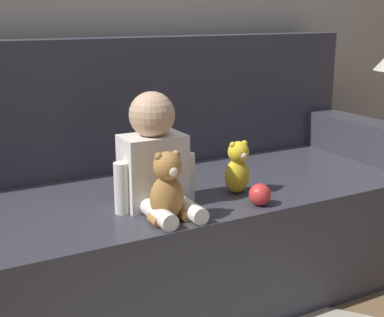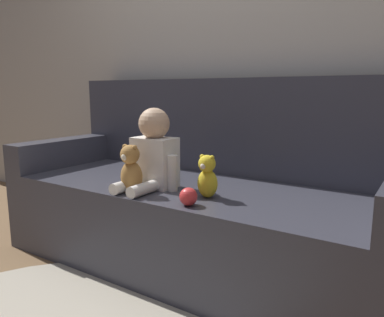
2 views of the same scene
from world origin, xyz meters
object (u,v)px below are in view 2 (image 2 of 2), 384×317
(person_baby, at_px, (153,154))
(toy_ball, at_px, (188,197))
(couch, at_px, (201,201))
(teddy_bear_brown, at_px, (131,170))
(plush_toy_side, at_px, (207,177))

(person_baby, relative_size, toy_ball, 5.11)
(couch, distance_m, person_baby, 0.42)
(couch, xyz_separation_m, toy_ball, (0.20, -0.43, 0.16))
(couch, bearing_deg, teddy_bear_brown, -111.56)
(person_baby, relative_size, plush_toy_side, 2.00)
(couch, height_order, person_baby, couch)
(person_baby, height_order, toy_ball, person_baby)
(plush_toy_side, bearing_deg, toy_ball, -91.45)
(toy_ball, bearing_deg, plush_toy_side, 88.55)
(couch, distance_m, toy_ball, 0.50)
(couch, relative_size, person_baby, 5.33)
(couch, relative_size, toy_ball, 27.23)
(plush_toy_side, relative_size, toy_ball, 2.55)
(teddy_bear_brown, bearing_deg, couch, 68.44)
(person_baby, bearing_deg, plush_toy_side, -2.84)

